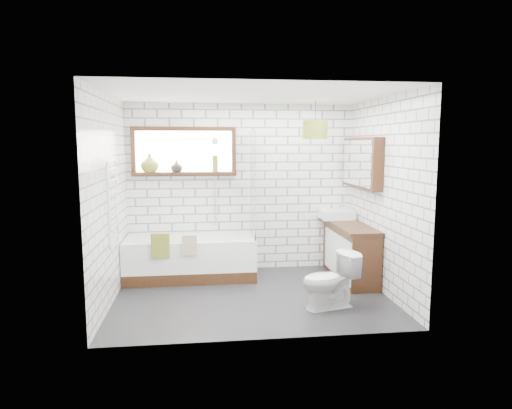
{
  "coord_description": "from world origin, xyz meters",
  "views": [
    {
      "loc": [
        -0.62,
        -5.54,
        1.92
      ],
      "look_at": [
        0.09,
        0.25,
        1.14
      ],
      "focal_mm": 32.0,
      "sensor_mm": 36.0,
      "label": 1
    }
  ],
  "objects": [
    {
      "name": "wall_front",
      "position": [
        0.0,
        -1.3,
        1.25
      ],
      "size": [
        3.4,
        0.01,
        2.5
      ],
      "primitive_type": "cube",
      "color": "white",
      "rests_on": "ground"
    },
    {
      "name": "toilet",
      "position": [
        0.86,
        -0.53,
        0.33
      ],
      "size": [
        0.51,
        0.72,
        0.66
      ],
      "primitive_type": "imported",
      "rotation": [
        0.0,
        0.0,
        -1.33
      ],
      "color": "white",
      "rests_on": "floor"
    },
    {
      "name": "shower_screen",
      "position": [
        0.12,
        0.9,
        1.34
      ],
      "size": [
        0.02,
        0.72,
        1.5
      ],
      "primitive_type": "cube",
      "color": "white",
      "rests_on": "bathtub"
    },
    {
      "name": "tap",
      "position": [
        1.58,
        1.08,
        0.91
      ],
      "size": [
        0.03,
        0.03,
        0.14
      ],
      "primitive_type": "cylinder",
      "rotation": [
        0.0,
        0.0,
        -0.03
      ],
      "color": "silver",
      "rests_on": "vanity"
    },
    {
      "name": "bottle",
      "position": [
        -0.4,
        1.23,
        1.6
      ],
      "size": [
        0.1,
        0.1,
        0.25
      ],
      "primitive_type": "cylinder",
      "rotation": [
        0.0,
        0.0,
        0.31
      ],
      "color": "olive",
      "rests_on": "window"
    },
    {
      "name": "basin",
      "position": [
        1.42,
        1.08,
        0.85
      ],
      "size": [
        0.48,
        0.42,
        0.14
      ],
      "primitive_type": "cube",
      "color": "white",
      "rests_on": "vanity"
    },
    {
      "name": "wall_left",
      "position": [
        -1.7,
        0.0,
        1.25
      ],
      "size": [
        0.01,
        2.6,
        2.5
      ],
      "primitive_type": "cube",
      "color": "white",
      "rests_on": "ground"
    },
    {
      "name": "shower_riser",
      "position": [
        -0.4,
        1.26,
        1.35
      ],
      "size": [
        0.02,
        0.02,
        1.3
      ],
      "primitive_type": "cylinder",
      "color": "silver",
      "rests_on": "wall_back"
    },
    {
      "name": "floor",
      "position": [
        0.0,
        0.0,
        -0.01
      ],
      "size": [
        3.4,
        2.6,
        0.01
      ],
      "primitive_type": "cube",
      "color": "black",
      "rests_on": "ground"
    },
    {
      "name": "pendant",
      "position": [
        0.93,
        0.53,
        2.1
      ],
      "size": [
        0.33,
        0.33,
        0.25
      ],
      "primitive_type": "cylinder",
      "color": "olive",
      "rests_on": "ceiling"
    },
    {
      "name": "ceiling",
      "position": [
        0.0,
        0.0,
        2.5
      ],
      "size": [
        3.4,
        2.6,
        0.01
      ],
      "primitive_type": "cube",
      "color": "white",
      "rests_on": "ground"
    },
    {
      "name": "towel_radiator",
      "position": [
        -1.66,
        0.0,
        1.2
      ],
      "size": [
        0.06,
        0.52,
        1.0
      ],
      "primitive_type": "cube",
      "color": "white",
      "rests_on": "wall_left"
    },
    {
      "name": "vase_dark",
      "position": [
        -0.96,
        1.23,
        1.57
      ],
      "size": [
        0.22,
        0.22,
        0.18
      ],
      "primitive_type": "imported",
      "rotation": [
        0.0,
        0.0,
        0.35
      ],
      "color": "black",
      "rests_on": "window"
    },
    {
      "name": "towel_beige",
      "position": [
        -0.78,
        0.49,
        0.57
      ],
      "size": [
        0.21,
        0.05,
        0.27
      ],
      "primitive_type": "cube",
      "color": "tan",
      "rests_on": "bathtub"
    },
    {
      "name": "window",
      "position": [
        -0.85,
        1.26,
        1.8
      ],
      "size": [
        1.52,
        0.16,
        0.68
      ],
      "primitive_type": "cube",
      "color": "black",
      "rests_on": "wall_back"
    },
    {
      "name": "vanity",
      "position": [
        1.48,
        0.58,
        0.39
      ],
      "size": [
        0.44,
        1.37,
        0.78
      ],
      "primitive_type": "cube",
      "color": "black",
      "rests_on": "floor"
    },
    {
      "name": "wall_back",
      "position": [
        0.0,
        1.3,
        1.25
      ],
      "size": [
        3.4,
        0.01,
        2.5
      ],
      "primitive_type": "cube",
      "color": "white",
      "rests_on": "ground"
    },
    {
      "name": "mirror_cabinet",
      "position": [
        1.62,
        0.6,
        1.65
      ],
      "size": [
        0.16,
        1.2,
        0.7
      ],
      "primitive_type": "cube",
      "color": "black",
      "rests_on": "wall_right"
    },
    {
      "name": "bathtub",
      "position": [
        -0.78,
        0.9,
        0.3
      ],
      "size": [
        1.83,
        0.81,
        0.59
      ],
      "primitive_type": "cube",
      "color": "white",
      "rests_on": "floor"
    },
    {
      "name": "wall_right",
      "position": [
        1.7,
        0.0,
        1.25
      ],
      "size": [
        0.01,
        2.6,
        2.5
      ],
      "primitive_type": "cube",
      "color": "white",
      "rests_on": "ground"
    },
    {
      "name": "vase_olive",
      "position": [
        -1.35,
        1.23,
        1.61
      ],
      "size": [
        0.33,
        0.33,
        0.27
      ],
      "primitive_type": "imported",
      "rotation": [
        0.0,
        0.0,
        0.33
      ],
      "color": "olive",
      "rests_on": "window"
    },
    {
      "name": "towel_green",
      "position": [
        -1.16,
        0.49,
        0.57
      ],
      "size": [
        0.24,
        0.07,
        0.33
      ],
      "primitive_type": "cube",
      "color": "olive",
      "rests_on": "bathtub"
    }
  ]
}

